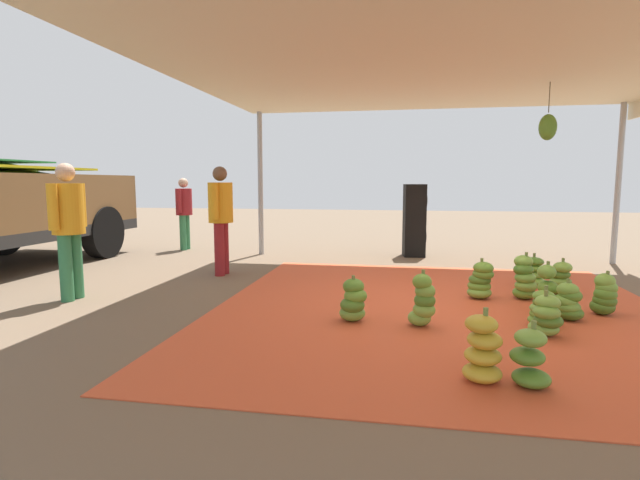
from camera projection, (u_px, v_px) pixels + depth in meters
The scene contains 20 objects.
ground_plane at pixel (196, 298), 6.12m from camera, with size 40.00×40.00×0.00m, color brown.
tarp_orange at pixel (439, 309), 5.59m from camera, with size 5.61×5.13×0.01m, color #D1512D.
tent_canopy at pixel (455, 57), 5.25m from camera, with size 8.00×7.00×2.90m.
banana_bunch_0 at pixel (524, 279), 6.00m from camera, with size 0.41×0.38×0.59m.
banana_bunch_1 at pixel (546, 317), 4.57m from camera, with size 0.42×0.41×0.44m.
banana_bunch_2 at pixel (481, 281), 6.05m from camera, with size 0.42×0.42×0.51m.
banana_bunch_3 at pixel (533, 272), 6.80m from camera, with size 0.46×0.45×0.46m.
banana_bunch_4 at pixel (423, 302), 4.86m from camera, with size 0.34×0.35×0.58m.
banana_bunch_5 at pixel (353, 301), 5.05m from camera, with size 0.37×0.35×0.49m.
banana_bunch_6 at pixel (483, 351), 3.52m from camera, with size 0.40×0.40×0.55m.
banana_bunch_7 at pixel (605, 295), 5.31m from camera, with size 0.33×0.33×0.49m.
banana_bunch_8 at pixel (568, 302), 5.12m from camera, with size 0.36×0.38×0.44m.
banana_bunch_9 at pixel (561, 279), 6.26m from camera, with size 0.39×0.38×0.48m.
banana_bunch_10 at pixel (543, 310), 4.89m from camera, with size 0.39×0.39×0.42m.
banana_bunch_11 at pixel (530, 360), 3.44m from camera, with size 0.36×0.36×0.48m.
banana_bunch_12 at pixel (547, 290), 5.46m from camera, with size 0.32×0.32×0.57m.
worker_0 at pixel (221, 212), 7.58m from camera, with size 0.63×0.38×1.71m.
worker_1 at pixel (68, 221), 5.95m from camera, with size 0.62×0.38×1.70m.
worker_2 at pixel (184, 208), 10.44m from camera, with size 0.57×0.35×1.55m.
speaker_stack at pixel (414, 220), 9.54m from camera, with size 0.51×0.47×1.42m.
Camera 1 is at (-5.62, 0.39, 1.46)m, focal length 27.12 mm.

